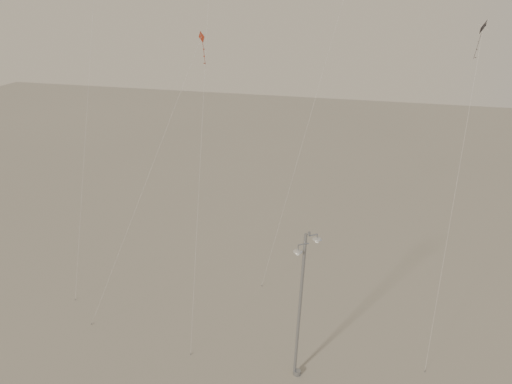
# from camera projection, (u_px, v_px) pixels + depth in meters

# --- Properties ---
(ground) EXTENTS (160.00, 160.00, 0.00)m
(ground) POSITION_uv_depth(u_px,v_px,m) (245.00, 369.00, 30.46)
(ground) COLOR gray
(ground) RESTS_ON ground
(street_lamp) EXTENTS (1.44, 1.13, 9.69)m
(street_lamp) POSITION_uv_depth(u_px,v_px,m) (301.00, 303.00, 28.02)
(street_lamp) COLOR #92959A
(street_lamp) RESTS_ON ground
(kite_1) EXTENTS (1.28, 10.37, 26.89)m
(kite_1) POSITION_uv_depth(u_px,v_px,m) (208.00, 15.00, 30.90)
(kite_1) COLOR #302928
(kite_1) RESTS_ON ground
(kite_3) EXTENTS (8.51, 2.14, 19.41)m
(kite_3) POSITION_uv_depth(u_px,v_px,m) (168.00, 126.00, 28.85)
(kite_3) COLOR maroon
(kite_3) RESTS_ON ground
(kite_4) EXTENTS (1.46, 7.90, 19.83)m
(kite_4) POSITION_uv_depth(u_px,v_px,m) (471.00, 96.00, 29.39)
(kite_4) COLOR #302928
(kite_4) RESTS_ON ground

